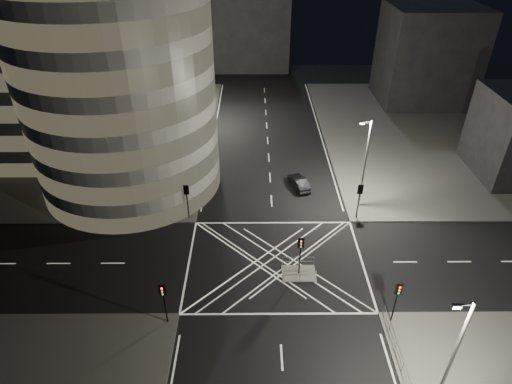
{
  "coord_description": "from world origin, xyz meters",
  "views": [
    {
      "loc": [
        -1.99,
        -29.25,
        27.19
      ],
      "look_at": [
        -1.76,
        7.29,
        3.0
      ],
      "focal_mm": 30.0,
      "sensor_mm": 36.0,
      "label": 1
    }
  ],
  "objects_px": {
    "traffic_signal_fl": "(187,196)",
    "street_lamp_left_near": "(185,149)",
    "street_lamp_right_near": "(451,358)",
    "traffic_signal_nl": "(164,297)",
    "traffic_signal_nr": "(397,296)",
    "traffic_signal_fr": "(360,195)",
    "sedan": "(299,182)",
    "central_island": "(299,273)",
    "street_lamp_left_far": "(202,90)",
    "traffic_signal_island": "(300,249)",
    "street_lamp_right_far": "(365,162)"
  },
  "relations": [
    {
      "from": "central_island",
      "to": "traffic_signal_fl",
      "type": "xyz_separation_m",
      "value": [
        -10.8,
        8.3,
        2.84
      ]
    },
    {
      "from": "traffic_signal_nr",
      "to": "street_lamp_right_near",
      "type": "distance_m",
      "value": 7.69
    },
    {
      "from": "street_lamp_right_far",
      "to": "street_lamp_left_far",
      "type": "bearing_deg",
      "value": 131.94
    },
    {
      "from": "traffic_signal_fl",
      "to": "traffic_signal_nr",
      "type": "height_order",
      "value": "same"
    },
    {
      "from": "traffic_signal_island",
      "to": "street_lamp_left_far",
      "type": "distance_m",
      "value": 33.61
    },
    {
      "from": "street_lamp_left_near",
      "to": "street_lamp_left_far",
      "type": "distance_m",
      "value": 18.0
    },
    {
      "from": "traffic_signal_fr",
      "to": "central_island",
      "type": "bearing_deg",
      "value": -129.33
    },
    {
      "from": "street_lamp_left_far",
      "to": "traffic_signal_fl",
      "type": "bearing_deg",
      "value": -88.43
    },
    {
      "from": "traffic_signal_nr",
      "to": "sedan",
      "type": "bearing_deg",
      "value": 105.73
    },
    {
      "from": "street_lamp_right_near",
      "to": "traffic_signal_nl",
      "type": "bearing_deg",
      "value": 158.45
    },
    {
      "from": "traffic_signal_fr",
      "to": "street_lamp_right_far",
      "type": "xyz_separation_m",
      "value": [
        0.64,
        2.2,
        2.63
      ]
    },
    {
      "from": "traffic_signal_fr",
      "to": "street_lamp_right_near",
      "type": "height_order",
      "value": "street_lamp_right_near"
    },
    {
      "from": "traffic_signal_fl",
      "to": "traffic_signal_nl",
      "type": "height_order",
      "value": "same"
    },
    {
      "from": "traffic_signal_nl",
      "to": "street_lamp_left_far",
      "type": "height_order",
      "value": "street_lamp_left_far"
    },
    {
      "from": "street_lamp_left_near",
      "to": "street_lamp_right_near",
      "type": "xyz_separation_m",
      "value": [
        18.87,
        -26.0,
        0.0
      ]
    },
    {
      "from": "traffic_signal_fr",
      "to": "street_lamp_right_far",
      "type": "distance_m",
      "value": 3.48
    },
    {
      "from": "traffic_signal_fl",
      "to": "central_island",
      "type": "bearing_deg",
      "value": -37.54
    },
    {
      "from": "traffic_signal_fl",
      "to": "street_lamp_right_near",
      "type": "xyz_separation_m",
      "value": [
        18.24,
        -20.8,
        2.63
      ]
    },
    {
      "from": "traffic_signal_nr",
      "to": "street_lamp_right_near",
      "type": "bearing_deg",
      "value": -84.96
    },
    {
      "from": "traffic_signal_fl",
      "to": "street_lamp_left_near",
      "type": "bearing_deg",
      "value": 96.97
    },
    {
      "from": "traffic_signal_island",
      "to": "street_lamp_right_far",
      "type": "distance_m",
      "value": 13.13
    },
    {
      "from": "central_island",
      "to": "street_lamp_right_far",
      "type": "relative_size",
      "value": 0.3
    },
    {
      "from": "central_island",
      "to": "traffic_signal_fl",
      "type": "height_order",
      "value": "traffic_signal_fl"
    },
    {
      "from": "traffic_signal_nr",
      "to": "traffic_signal_island",
      "type": "relative_size",
      "value": 1.0
    },
    {
      "from": "central_island",
      "to": "traffic_signal_fr",
      "type": "bearing_deg",
      "value": 50.67
    },
    {
      "from": "traffic_signal_nr",
      "to": "street_lamp_left_far",
      "type": "bearing_deg",
      "value": 116.36
    },
    {
      "from": "street_lamp_right_far",
      "to": "street_lamp_right_near",
      "type": "xyz_separation_m",
      "value": [
        0.0,
        -23.0,
        0.0
      ]
    },
    {
      "from": "traffic_signal_nl",
      "to": "street_lamp_left_near",
      "type": "xyz_separation_m",
      "value": [
        -0.64,
        18.8,
        2.63
      ]
    },
    {
      "from": "sedan",
      "to": "traffic_signal_island",
      "type": "bearing_deg",
      "value": 67.75
    },
    {
      "from": "traffic_signal_island",
      "to": "traffic_signal_nr",
      "type": "bearing_deg",
      "value": -37.93
    },
    {
      "from": "traffic_signal_nl",
      "to": "sedan",
      "type": "height_order",
      "value": "traffic_signal_nl"
    },
    {
      "from": "traffic_signal_nl",
      "to": "street_lamp_left_far",
      "type": "relative_size",
      "value": 0.4
    },
    {
      "from": "street_lamp_right_near",
      "to": "street_lamp_right_far",
      "type": "bearing_deg",
      "value": 90.0
    },
    {
      "from": "traffic_signal_fr",
      "to": "street_lamp_left_near",
      "type": "xyz_separation_m",
      "value": [
        -18.24,
        5.2,
        2.63
      ]
    },
    {
      "from": "traffic_signal_fr",
      "to": "traffic_signal_nl",
      "type": "bearing_deg",
      "value": -142.31
    },
    {
      "from": "traffic_signal_fr",
      "to": "traffic_signal_nr",
      "type": "distance_m",
      "value": 13.6
    },
    {
      "from": "traffic_signal_fl",
      "to": "street_lamp_left_near",
      "type": "height_order",
      "value": "street_lamp_left_near"
    },
    {
      "from": "central_island",
      "to": "traffic_signal_island",
      "type": "distance_m",
      "value": 2.84
    },
    {
      "from": "street_lamp_right_far",
      "to": "sedan",
      "type": "height_order",
      "value": "street_lamp_right_far"
    },
    {
      "from": "traffic_signal_fr",
      "to": "street_lamp_right_far",
      "type": "relative_size",
      "value": 0.4
    },
    {
      "from": "traffic_signal_fr",
      "to": "street_lamp_left_near",
      "type": "distance_m",
      "value": 19.14
    },
    {
      "from": "street_lamp_right_far",
      "to": "sedan",
      "type": "bearing_deg",
      "value": 148.44
    },
    {
      "from": "street_lamp_right_far",
      "to": "traffic_signal_island",
      "type": "bearing_deg",
      "value": -125.3
    },
    {
      "from": "central_island",
      "to": "sedan",
      "type": "bearing_deg",
      "value": 84.85
    },
    {
      "from": "traffic_signal_island",
      "to": "street_lamp_left_near",
      "type": "xyz_separation_m",
      "value": [
        -11.44,
        13.5,
        2.63
      ]
    },
    {
      "from": "central_island",
      "to": "street_lamp_right_far",
      "type": "xyz_separation_m",
      "value": [
        7.44,
        10.5,
        5.47
      ]
    },
    {
      "from": "traffic_signal_nl",
      "to": "traffic_signal_island",
      "type": "relative_size",
      "value": 1.0
    },
    {
      "from": "traffic_signal_fr",
      "to": "sedan",
      "type": "bearing_deg",
      "value": 132.69
    },
    {
      "from": "central_island",
      "to": "traffic_signal_fr",
      "type": "distance_m",
      "value": 11.1
    },
    {
      "from": "street_lamp_right_far",
      "to": "street_lamp_right_near",
      "type": "height_order",
      "value": "same"
    }
  ]
}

